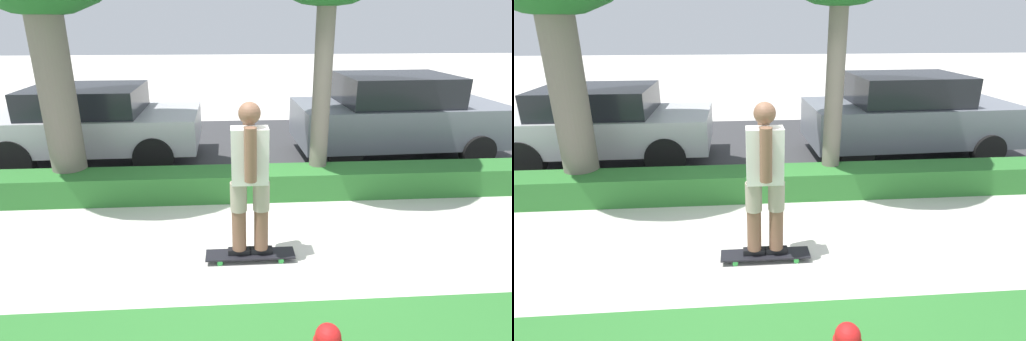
% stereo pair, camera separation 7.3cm
% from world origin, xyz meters
% --- Properties ---
extents(ground_plane, '(60.00, 60.00, 0.00)m').
position_xyz_m(ground_plane, '(0.00, 0.00, 0.00)').
color(ground_plane, beige).
extents(street_asphalt, '(12.94, 5.00, 0.01)m').
position_xyz_m(street_asphalt, '(0.00, 4.20, 0.00)').
color(street_asphalt, '#38383A').
rests_on(street_asphalt, ground_plane).
extents(hedge_row, '(12.94, 0.60, 0.43)m').
position_xyz_m(hedge_row, '(0.00, 1.60, 0.22)').
color(hedge_row, '#2D702D').
rests_on(hedge_row, ground_plane).
extents(skateboard, '(1.03, 0.24, 0.08)m').
position_xyz_m(skateboard, '(-0.20, -0.21, 0.07)').
color(skateboard, black).
rests_on(skateboard, ground_plane).
extents(skater_person, '(0.51, 0.45, 1.76)m').
position_xyz_m(skater_person, '(-0.20, -0.21, 1.03)').
color(skater_person, black).
rests_on(skater_person, skateboard).
extents(parked_car_front, '(3.90, 1.93, 1.47)m').
position_xyz_m(parked_car_front, '(-2.99, 3.45, 0.78)').
color(parked_car_front, '#B7B7BC').
rests_on(parked_car_front, ground_plane).
extents(parked_car_middle, '(4.14, 1.94, 1.64)m').
position_xyz_m(parked_car_middle, '(2.94, 3.47, 0.84)').
color(parked_car_middle, slate).
rests_on(parked_car_middle, ground_plane).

